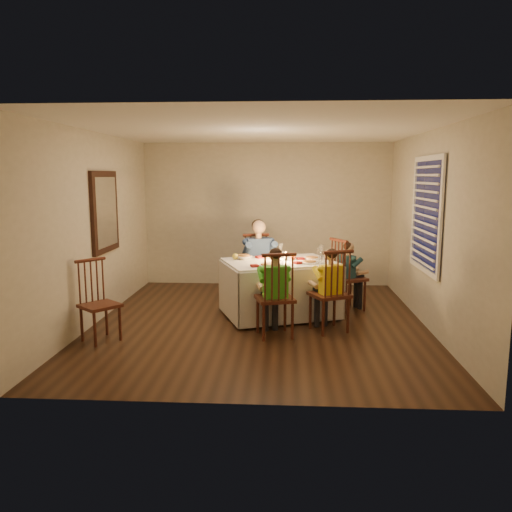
# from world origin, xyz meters

# --- Properties ---
(ground) EXTENTS (5.00, 5.00, 0.00)m
(ground) POSITION_xyz_m (0.00, 0.00, 0.00)
(ground) COLOR black
(ground) RESTS_ON ground
(wall_left) EXTENTS (0.02, 5.00, 2.60)m
(wall_left) POSITION_xyz_m (-2.25, 0.00, 1.30)
(wall_left) COLOR beige
(wall_left) RESTS_ON ground
(wall_right) EXTENTS (0.02, 5.00, 2.60)m
(wall_right) POSITION_xyz_m (2.25, 0.00, 1.30)
(wall_right) COLOR beige
(wall_right) RESTS_ON ground
(wall_back) EXTENTS (4.50, 0.02, 2.60)m
(wall_back) POSITION_xyz_m (0.00, 2.50, 1.30)
(wall_back) COLOR beige
(wall_back) RESTS_ON ground
(ceiling) EXTENTS (5.00, 5.00, 0.00)m
(ceiling) POSITION_xyz_m (0.00, 0.00, 2.60)
(ceiling) COLOR white
(ceiling) RESTS_ON wall_back
(dining_table) EXTENTS (1.83, 1.58, 0.77)m
(dining_table) POSITION_xyz_m (0.27, 0.38, 0.57)
(dining_table) COLOR white
(dining_table) RESTS_ON ground
(chair_adult) EXTENTS (0.56, 0.54, 1.09)m
(chair_adult) POSITION_xyz_m (-0.07, 1.10, 0.00)
(chair_adult) COLOR #34120E
(chair_adult) RESTS_ON ground
(chair_near_left) EXTENTS (0.55, 0.53, 1.09)m
(chair_near_left) POSITION_xyz_m (0.22, -0.56, 0.00)
(chair_near_left) COLOR #34120E
(chair_near_left) RESTS_ON ground
(chair_near_right) EXTENTS (0.59, 0.58, 1.09)m
(chair_near_right) POSITION_xyz_m (0.93, -0.31, 0.00)
(chair_near_right) COLOR #34120E
(chair_near_right) RESTS_ON ground
(chair_end) EXTENTS (0.59, 0.60, 1.09)m
(chair_end) POSITION_xyz_m (1.30, 0.77, 0.00)
(chair_end) COLOR #34120E
(chair_end) RESTS_ON ground
(chair_extra) EXTENTS (0.57, 0.57, 1.01)m
(chair_extra) POSITION_xyz_m (-1.90, -0.88, 0.00)
(chair_extra) COLOR #34120E
(chair_extra) RESTS_ON ground
(adult) EXTENTS (0.62, 0.59, 1.33)m
(adult) POSITION_xyz_m (-0.07, 1.10, 0.00)
(adult) COLOR navy
(adult) RESTS_ON ground
(child_green) EXTENTS (0.47, 0.45, 1.13)m
(child_green) POSITION_xyz_m (0.22, -0.56, 0.00)
(child_green) COLOR green
(child_green) RESTS_ON ground
(child_yellow) EXTENTS (0.48, 0.46, 1.09)m
(child_yellow) POSITION_xyz_m (0.93, -0.31, 0.00)
(child_yellow) COLOR yellow
(child_yellow) RESTS_ON ground
(child_teal) EXTENTS (0.43, 0.44, 1.03)m
(child_teal) POSITION_xyz_m (1.30, 0.77, 0.00)
(child_teal) COLOR #1A3C43
(child_teal) RESTS_ON ground
(setting_adult) EXTENTS (0.33, 0.33, 0.02)m
(setting_adult) POSITION_xyz_m (0.14, 0.68, 0.81)
(setting_adult) COLOR white
(setting_adult) RESTS_ON dining_table
(setting_green) EXTENTS (0.33, 0.33, 0.02)m
(setting_green) POSITION_xyz_m (0.11, -0.03, 0.81)
(setting_green) COLOR white
(setting_green) RESTS_ON dining_table
(setting_yellow) EXTENTS (0.33, 0.33, 0.02)m
(setting_yellow) POSITION_xyz_m (0.69, 0.24, 0.81)
(setting_yellow) COLOR white
(setting_yellow) RESTS_ON dining_table
(setting_teal) EXTENTS (0.33, 0.33, 0.02)m
(setting_teal) POSITION_xyz_m (0.74, 0.59, 0.81)
(setting_teal) COLOR white
(setting_teal) RESTS_ON dining_table
(candle_left) EXTENTS (0.06, 0.06, 0.10)m
(candle_left) POSITION_xyz_m (0.18, 0.34, 0.85)
(candle_left) COLOR white
(candle_left) RESTS_ON dining_table
(candle_right) EXTENTS (0.06, 0.06, 0.10)m
(candle_right) POSITION_xyz_m (0.36, 0.41, 0.85)
(candle_right) COLOR white
(candle_right) RESTS_ON dining_table
(squash) EXTENTS (0.09, 0.09, 0.09)m
(squash) POSITION_xyz_m (-0.38, 0.48, 0.85)
(squash) COLOR gold
(squash) RESTS_ON dining_table
(orange_fruit) EXTENTS (0.08, 0.08, 0.08)m
(orange_fruit) POSITION_xyz_m (0.46, 0.51, 0.84)
(orange_fruit) COLOR #F65914
(orange_fruit) RESTS_ON dining_table
(serving_bowl) EXTENTS (0.30, 0.30, 0.05)m
(serving_bowl) POSITION_xyz_m (-0.25, 0.50, 0.83)
(serving_bowl) COLOR white
(serving_bowl) RESTS_ON dining_table
(wall_mirror) EXTENTS (0.06, 0.95, 1.15)m
(wall_mirror) POSITION_xyz_m (-2.22, 0.30, 1.50)
(wall_mirror) COLOR black
(wall_mirror) RESTS_ON wall_left
(window_blinds) EXTENTS (0.07, 1.34, 1.54)m
(window_blinds) POSITION_xyz_m (2.21, 0.10, 1.50)
(window_blinds) COLOR #0D1035
(window_blinds) RESTS_ON wall_right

